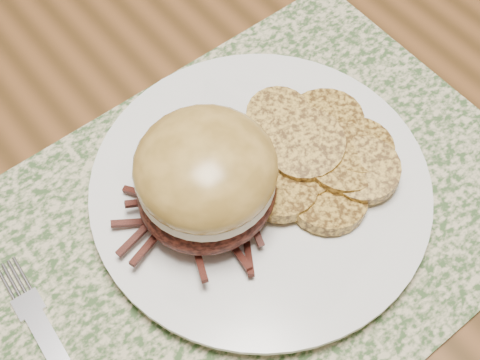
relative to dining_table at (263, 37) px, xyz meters
name	(u,v)px	position (x,y,z in m)	size (l,w,h in m)	color
ground	(253,273)	(0.00, 0.00, -0.67)	(3.50, 3.50, 0.00)	#552F1D
dining_table	(263,37)	(0.00, 0.00, 0.00)	(1.50, 0.90, 0.75)	brown
placemat	(256,219)	(-0.18, -0.21, 0.08)	(0.45, 0.33, 0.00)	#354F28
dinner_plate	(260,189)	(-0.16, -0.19, 0.09)	(0.26, 0.26, 0.02)	silver
pork_sandwich	(206,177)	(-0.21, -0.18, 0.14)	(0.13, 0.13, 0.08)	black
roasted_potatoes	(313,156)	(-0.12, -0.20, 0.11)	(0.15, 0.17, 0.04)	#BC8F37
fork	(55,353)	(-0.36, -0.20, 0.09)	(0.03, 0.17, 0.00)	silver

